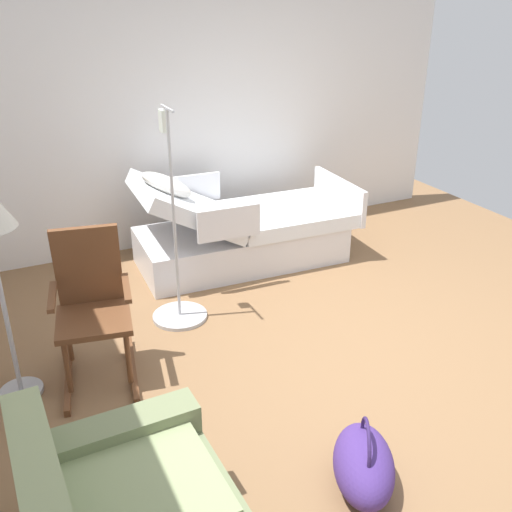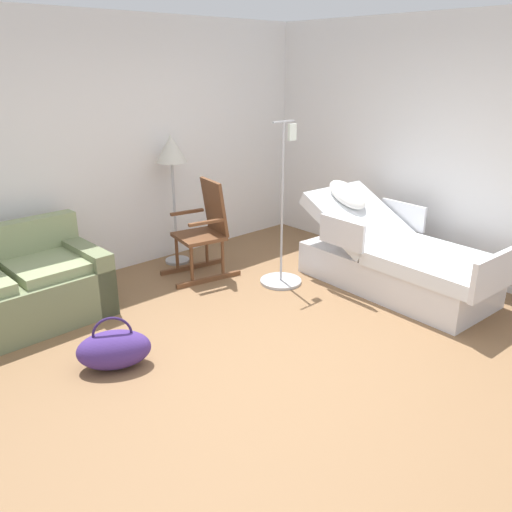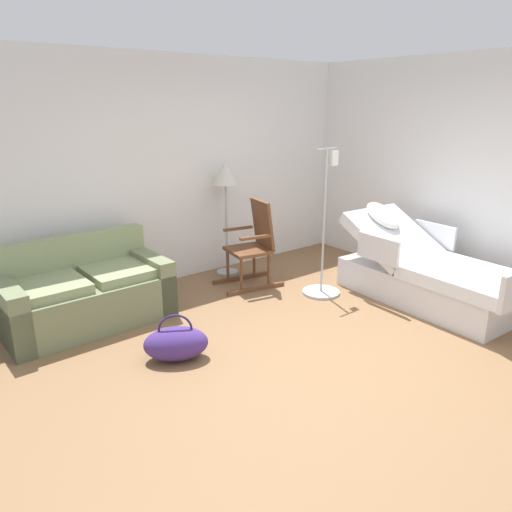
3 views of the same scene
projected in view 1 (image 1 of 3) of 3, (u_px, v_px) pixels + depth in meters
ground_plane at (354, 350)px, 4.31m from camera, size 6.35×6.35×0.00m
side_wall at (217, 106)px, 5.86m from camera, size 0.10×5.24×2.70m
hospital_bed at (241, 232)px, 5.58m from camera, size 1.07×2.11×1.04m
rocking_chair at (93, 307)px, 3.87m from camera, size 0.83×0.60×1.05m
duffel_bag at (364, 464)px, 3.07m from camera, size 0.64×0.55×0.43m
iv_pole at (178, 290)px, 4.63m from camera, size 0.44×0.44×1.69m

